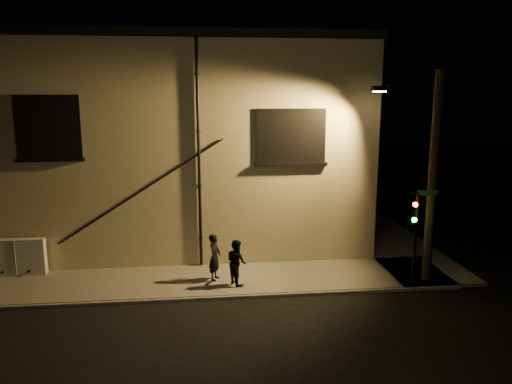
{
  "coord_description": "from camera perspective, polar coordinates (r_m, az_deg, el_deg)",
  "views": [
    {
      "loc": [
        -1.77,
        -15.22,
        6.58
      ],
      "look_at": [
        0.17,
        1.8,
        3.15
      ],
      "focal_mm": 35.0,
      "sensor_mm": 36.0,
      "label": 1
    }
  ],
  "objects": [
    {
      "name": "streetlamp_pole",
      "position": [
        17.86,
        19.22,
        1.99
      ],
      "size": [
        2.03,
        1.39,
        7.32
      ],
      "color": "black",
      "rests_on": "ground"
    },
    {
      "name": "sidewalk",
      "position": [
        20.88,
        2.1,
        -6.87
      ],
      "size": [
        21.0,
        16.0,
        0.12
      ],
      "color": "#5E5D54",
      "rests_on": "ground"
    },
    {
      "name": "pedestrian_a",
      "position": [
        17.57,
        -4.73,
        -7.42
      ],
      "size": [
        0.58,
        0.7,
        1.64
      ],
      "primitive_type": "imported",
      "rotation": [
        0.0,
        0.0,
        1.2
      ],
      "color": "black",
      "rests_on": "sidewalk"
    },
    {
      "name": "ground",
      "position": [
        16.68,
        0.14,
        -11.9
      ],
      "size": [
        90.0,
        90.0,
        0.0
      ],
      "primitive_type": "plane",
      "color": "black"
    },
    {
      "name": "building",
      "position": [
        24.34,
        -9.41,
        6.05
      ],
      "size": [
        16.2,
        12.23,
        8.8
      ],
      "color": "tan",
      "rests_on": "ground"
    },
    {
      "name": "pedestrian_b",
      "position": [
        17.16,
        -2.24,
        -7.99
      ],
      "size": [
        0.87,
        0.95,
        1.57
      ],
      "primitive_type": "imported",
      "rotation": [
        0.0,
        0.0,
        2.03
      ],
      "color": "black",
      "rests_on": "sidewalk"
    },
    {
      "name": "utility_cabinet",
      "position": [
        19.96,
        -25.69,
        -6.71
      ],
      "size": [
        2.01,
        0.34,
        1.32
      ],
      "primitive_type": "cube",
      "color": "beige",
      "rests_on": "sidewalk"
    },
    {
      "name": "traffic_signal",
      "position": [
        17.55,
        17.38,
        -3.33
      ],
      "size": [
        1.15,
        1.88,
        3.24
      ],
      "color": "black",
      "rests_on": "sidewalk"
    }
  ]
}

